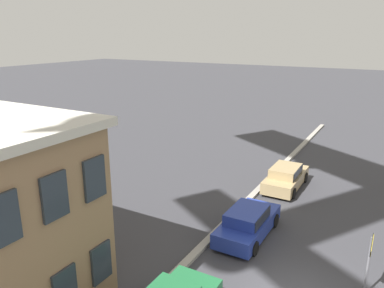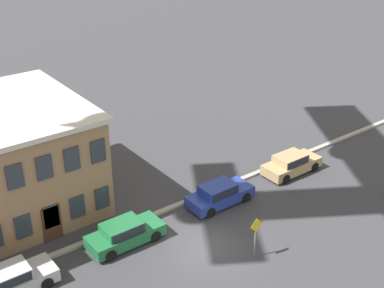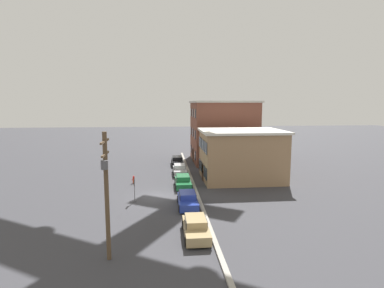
# 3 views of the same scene
# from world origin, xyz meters

# --- Properties ---
(kerb_strip) EXTENTS (56.00, 0.36, 0.16)m
(kerb_strip) POSITION_xyz_m (0.00, 4.50, 0.08)
(kerb_strip) COLOR #9E998E
(kerb_strip) RESTS_ON ground_plane
(car_blue) EXTENTS (4.40, 1.92, 1.43)m
(car_blue) POSITION_xyz_m (3.34, 3.15, 0.75)
(car_blue) COLOR #233899
(car_blue) RESTS_ON ground_plane
(car_tan) EXTENTS (4.40, 1.92, 1.43)m
(car_tan) POSITION_xyz_m (9.96, 3.24, 0.75)
(car_tan) COLOR tan
(car_tan) RESTS_ON ground_plane
(caution_sign) EXTENTS (0.96, 0.08, 2.57)m
(caution_sign) POSITION_xyz_m (1.48, -2.14, 1.71)
(caution_sign) COLOR slate
(caution_sign) RESTS_ON ground_plane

